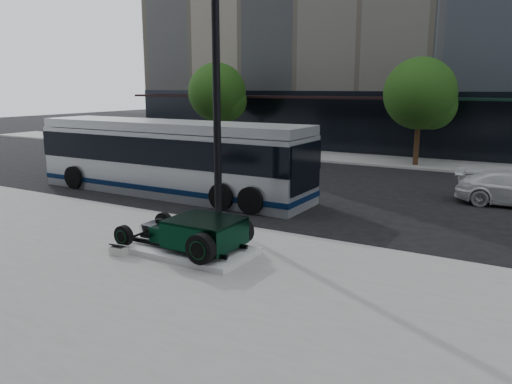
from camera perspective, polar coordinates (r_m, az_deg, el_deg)
The scene contains 8 objects.
ground at distance 16.69m, azimuth 4.30°, elevation -2.94°, with size 120.00×120.00×0.00m, color black.
sidewalk_far at distance 29.68m, azimuth 16.28°, elevation 3.31°, with size 70.00×4.00×0.12m, color gray.
street_trees at distance 28.22m, azimuth 18.54°, elevation 10.32°, with size 29.80×3.80×5.70m.
display_plinth at distance 12.99m, azimuth -7.78°, elevation -6.51°, with size 3.40×1.80×0.15m, color silver.
hot_rod at distance 12.64m, azimuth -6.65°, elevation -4.60°, with size 3.22×2.00×0.81m.
info_plaque at distance 13.12m, azimuth -15.39°, elevation -6.41°, with size 0.43×0.34×0.31m.
lamppost at distance 15.00m, azimuth -4.50°, elevation 9.58°, with size 0.42×0.42×7.68m.
transit_bus at distance 20.47m, azimuth -9.80°, elevation 3.94°, with size 12.12×2.88×2.92m.
Camera 1 is at (7.02, -14.52, 4.29)m, focal length 35.00 mm.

